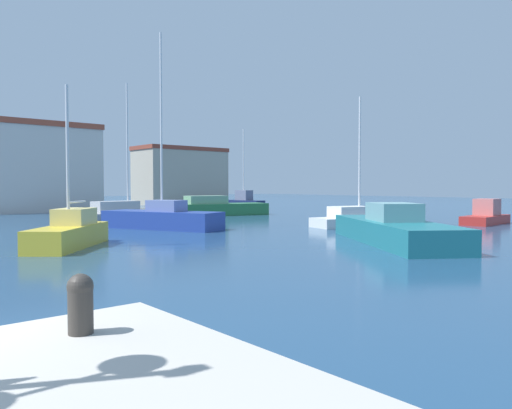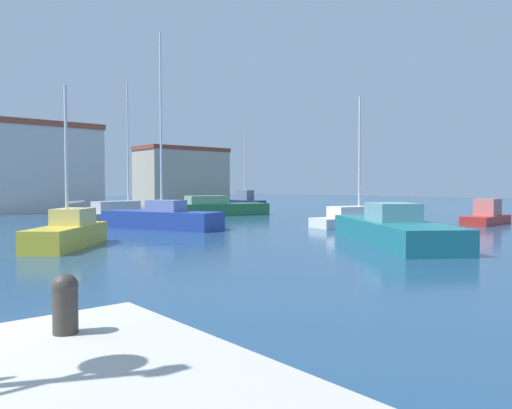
{
  "view_description": "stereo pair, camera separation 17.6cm",
  "coord_description": "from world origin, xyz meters",
  "px_view_note": "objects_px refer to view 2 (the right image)",
  "views": [
    {
      "loc": [
        -0.18,
        -6.44,
        2.42
      ],
      "look_at": [
        20.44,
        17.55,
        1.19
      ],
      "focal_mm": 34.77,
      "sensor_mm": 36.0,
      "label": 1
    },
    {
      "loc": [
        -0.04,
        -6.56,
        2.42
      ],
      "look_at": [
        20.44,
        17.55,
        1.19
      ],
      "focal_mm": 34.77,
      "sensor_mm": 36.0,
      "label": 2
    }
  ],
  "objects_px": {
    "sailboat_blue_distant_east": "(162,218)",
    "sailboat_white_inner_mooring": "(357,218)",
    "sailboat_grey_far_left": "(125,212)",
    "motorboat_teal_far_right": "(392,230)",
    "sailboat_yellow_near_pier": "(68,232)",
    "sailboat_navy_mid_harbor": "(245,202)",
    "motorboat_green_center_channel": "(216,208)",
    "mooring_bollard": "(65,301)",
    "motorboat_red_distant_north": "(486,216)"
  },
  "relations": [
    {
      "from": "sailboat_grey_far_left",
      "to": "sailboat_navy_mid_harbor",
      "type": "bearing_deg",
      "value": 21.02
    },
    {
      "from": "motorboat_teal_far_right",
      "to": "motorboat_red_distant_north",
      "type": "relative_size",
      "value": 1.86
    },
    {
      "from": "sailboat_yellow_near_pier",
      "to": "motorboat_green_center_channel",
      "type": "distance_m",
      "value": 20.82
    },
    {
      "from": "motorboat_teal_far_right",
      "to": "sailboat_navy_mid_harbor",
      "type": "distance_m",
      "value": 30.79
    },
    {
      "from": "sailboat_yellow_near_pier",
      "to": "motorboat_teal_far_right",
      "type": "xyz_separation_m",
      "value": [
        10.75,
        -7.46,
        -0.03
      ]
    },
    {
      "from": "sailboat_blue_distant_east",
      "to": "sailboat_navy_mid_harbor",
      "type": "xyz_separation_m",
      "value": [
        18.04,
        14.94,
        0.11
      ]
    },
    {
      "from": "mooring_bollard",
      "to": "sailboat_grey_far_left",
      "type": "height_order",
      "value": "sailboat_grey_far_left"
    },
    {
      "from": "sailboat_grey_far_left",
      "to": "motorboat_green_center_channel",
      "type": "xyz_separation_m",
      "value": [
        7.43,
        -0.79,
        0.13
      ]
    },
    {
      "from": "sailboat_navy_mid_harbor",
      "to": "sailboat_blue_distant_east",
      "type": "bearing_deg",
      "value": -140.37
    },
    {
      "from": "sailboat_grey_far_left",
      "to": "sailboat_yellow_near_pier",
      "type": "bearing_deg",
      "value": -123.09
    },
    {
      "from": "sailboat_white_inner_mooring",
      "to": "motorboat_red_distant_north",
      "type": "relative_size",
      "value": 1.62
    },
    {
      "from": "sailboat_grey_far_left",
      "to": "motorboat_green_center_channel",
      "type": "bearing_deg",
      "value": -6.07
    },
    {
      "from": "sailboat_white_inner_mooring",
      "to": "sailboat_navy_mid_harbor",
      "type": "xyz_separation_m",
      "value": [
        8.65,
        21.08,
        0.25
      ]
    },
    {
      "from": "motorboat_teal_far_right",
      "to": "sailboat_white_inner_mooring",
      "type": "bearing_deg",
      "value": 48.25
    },
    {
      "from": "sailboat_grey_far_left",
      "to": "sailboat_blue_distant_east",
      "type": "relative_size",
      "value": 0.9
    },
    {
      "from": "mooring_bollard",
      "to": "motorboat_red_distant_north",
      "type": "relative_size",
      "value": 0.12
    },
    {
      "from": "sailboat_white_inner_mooring",
      "to": "sailboat_navy_mid_harbor",
      "type": "distance_m",
      "value": 22.79
    },
    {
      "from": "sailboat_yellow_near_pier",
      "to": "sailboat_navy_mid_harbor",
      "type": "distance_m",
      "value": 31.9
    },
    {
      "from": "sailboat_white_inner_mooring",
      "to": "motorboat_red_distant_north",
      "type": "bearing_deg",
      "value": -27.65
    },
    {
      "from": "mooring_bollard",
      "to": "motorboat_red_distant_north",
      "type": "bearing_deg",
      "value": 17.82
    },
    {
      "from": "sailboat_grey_far_left",
      "to": "sailboat_white_inner_mooring",
      "type": "xyz_separation_m",
      "value": [
        7.4,
        -14.91,
        0.0
      ]
    },
    {
      "from": "mooring_bollard",
      "to": "sailboat_yellow_near_pier",
      "type": "distance_m",
      "value": 15.6
    },
    {
      "from": "sailboat_yellow_near_pier",
      "to": "sailboat_navy_mid_harbor",
      "type": "relative_size",
      "value": 0.77
    },
    {
      "from": "sailboat_grey_far_left",
      "to": "motorboat_green_center_channel",
      "type": "height_order",
      "value": "sailboat_grey_far_left"
    },
    {
      "from": "motorboat_teal_far_right",
      "to": "motorboat_red_distant_north",
      "type": "distance_m",
      "value": 13.46
    },
    {
      "from": "motorboat_green_center_channel",
      "to": "sailboat_navy_mid_harbor",
      "type": "height_order",
      "value": "sailboat_navy_mid_harbor"
    },
    {
      "from": "sailboat_yellow_near_pier",
      "to": "sailboat_blue_distant_east",
      "type": "height_order",
      "value": "sailboat_blue_distant_east"
    },
    {
      "from": "mooring_bollard",
      "to": "sailboat_yellow_near_pier",
      "type": "xyz_separation_m",
      "value": [
        5.25,
        14.68,
        -0.71
      ]
    },
    {
      "from": "sailboat_yellow_near_pier",
      "to": "sailboat_white_inner_mooring",
      "type": "bearing_deg",
      "value": -4.3
    },
    {
      "from": "sailboat_blue_distant_east",
      "to": "motorboat_red_distant_north",
      "type": "distance_m",
      "value": 19.9
    },
    {
      "from": "sailboat_navy_mid_harbor",
      "to": "sailboat_yellow_near_pier",
      "type": "bearing_deg",
      "value": -141.51
    },
    {
      "from": "sailboat_blue_distant_east",
      "to": "sailboat_yellow_near_pier",
      "type": "bearing_deg",
      "value": -144.67
    },
    {
      "from": "sailboat_blue_distant_east",
      "to": "sailboat_navy_mid_harbor",
      "type": "distance_m",
      "value": 23.43
    },
    {
      "from": "motorboat_red_distant_north",
      "to": "sailboat_white_inner_mooring",
      "type": "bearing_deg",
      "value": 152.35
    },
    {
      "from": "sailboat_navy_mid_harbor",
      "to": "sailboat_grey_far_left",
      "type": "bearing_deg",
      "value": -158.98
    },
    {
      "from": "mooring_bollard",
      "to": "sailboat_navy_mid_harbor",
      "type": "bearing_deg",
      "value": 48.81
    },
    {
      "from": "sailboat_blue_distant_east",
      "to": "sailboat_white_inner_mooring",
      "type": "bearing_deg",
      "value": -33.15
    },
    {
      "from": "sailboat_white_inner_mooring",
      "to": "motorboat_red_distant_north",
      "type": "height_order",
      "value": "sailboat_white_inner_mooring"
    },
    {
      "from": "sailboat_grey_far_left",
      "to": "sailboat_yellow_near_pier",
      "type": "height_order",
      "value": "sailboat_grey_far_left"
    },
    {
      "from": "mooring_bollard",
      "to": "sailboat_yellow_near_pier",
      "type": "relative_size",
      "value": 0.09
    },
    {
      "from": "sailboat_yellow_near_pier",
      "to": "motorboat_red_distant_north",
      "type": "relative_size",
      "value": 1.34
    },
    {
      "from": "sailboat_yellow_near_pier",
      "to": "sailboat_white_inner_mooring",
      "type": "distance_m",
      "value": 16.36
    },
    {
      "from": "sailboat_yellow_near_pier",
      "to": "sailboat_white_inner_mooring",
      "type": "relative_size",
      "value": 0.83
    },
    {
      "from": "mooring_bollard",
      "to": "motorboat_red_distant_north",
      "type": "height_order",
      "value": "motorboat_red_distant_north"
    },
    {
      "from": "motorboat_green_center_channel",
      "to": "sailboat_blue_distant_east",
      "type": "distance_m",
      "value": 12.35
    },
    {
      "from": "sailboat_grey_far_left",
      "to": "motorboat_teal_far_right",
      "type": "height_order",
      "value": "sailboat_grey_far_left"
    },
    {
      "from": "motorboat_teal_far_right",
      "to": "sailboat_white_inner_mooring",
      "type": "xyz_separation_m",
      "value": [
        5.56,
        6.23,
        -0.09
      ]
    },
    {
      "from": "motorboat_green_center_channel",
      "to": "mooring_bollard",
      "type": "bearing_deg",
      "value": -128.06
    },
    {
      "from": "sailboat_white_inner_mooring",
      "to": "sailboat_yellow_near_pier",
      "type": "bearing_deg",
      "value": 175.7
    },
    {
      "from": "mooring_bollard",
      "to": "sailboat_navy_mid_harbor",
      "type": "height_order",
      "value": "sailboat_navy_mid_harbor"
    }
  ]
}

